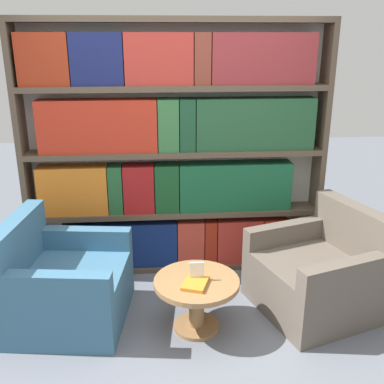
{
  "coord_description": "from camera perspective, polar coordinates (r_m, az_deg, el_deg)",
  "views": [
    {
      "loc": [
        -0.17,
        -2.78,
        2.16
      ],
      "look_at": [
        0.11,
        0.64,
        0.98
      ],
      "focal_mm": 42.0,
      "sensor_mm": 36.0,
      "label": 1
    }
  ],
  "objects": [
    {
      "name": "ground_plane",
      "position": [
        3.52,
        -0.94,
        -18.78
      ],
      "size": [
        14.0,
        14.0,
        0.0
      ],
      "primitive_type": "plane",
      "color": "slate"
    },
    {
      "name": "bookshelf",
      "position": [
        4.14,
        -2.33,
        5.08
      ],
      "size": [
        2.76,
        0.3,
        2.33
      ],
      "color": "silver",
      "rests_on": "ground_plane"
    },
    {
      "name": "armchair_left",
      "position": [
        3.77,
        -15.97,
        -11.4
      ],
      "size": [
        0.98,
        0.99,
        0.86
      ],
      "rotation": [
        0.0,
        0.0,
        1.45
      ],
      "color": "#386684",
      "rests_on": "ground_plane"
    },
    {
      "name": "armchair_right",
      "position": [
        3.92,
        15.79,
        -10.11
      ],
      "size": [
        1.11,
        1.12,
        0.86
      ],
      "rotation": [
        0.0,
        0.0,
        -1.25
      ],
      "color": "brown",
      "rests_on": "ground_plane"
    },
    {
      "name": "coffee_table",
      "position": [
        3.51,
        0.59,
        -12.8
      ],
      "size": [
        0.65,
        0.65,
        0.43
      ],
      "color": "olive",
      "rests_on": "ground_plane"
    },
    {
      "name": "table_sign",
      "position": [
        3.42,
        0.6,
        -10.2
      ],
      "size": [
        0.11,
        0.06,
        0.15
      ],
      "color": "black",
      "rests_on": "coffee_table"
    },
    {
      "name": "stray_book",
      "position": [
        3.39,
        0.42,
        -11.5
      ],
      "size": [
        0.23,
        0.27,
        0.03
      ],
      "color": "orange",
      "rests_on": "coffee_table"
    }
  ]
}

